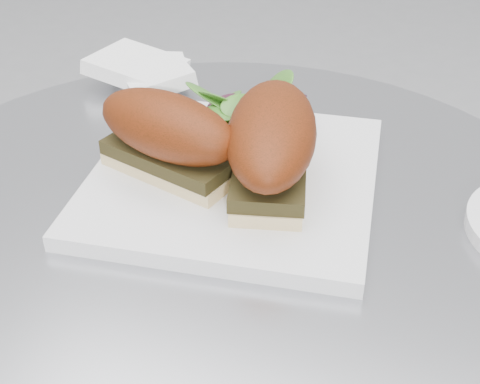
{
  "coord_description": "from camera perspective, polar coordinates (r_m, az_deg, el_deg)",
  "views": [
    {
      "loc": [
        0.19,
        -0.44,
        1.1
      ],
      "look_at": [
        0.02,
        0.0,
        0.77
      ],
      "focal_mm": 50.0,
      "sensor_mm": 36.0,
      "label": 1
    }
  ],
  "objects": [
    {
      "name": "sandwich_left",
      "position": [
        0.62,
        -6.19,
        4.91
      ],
      "size": [
        0.16,
        0.1,
        0.08
      ],
      "rotation": [
        0.0,
        0.0,
        -0.23
      ],
      "color": "beige",
      "rests_on": "plate"
    },
    {
      "name": "sandwich_right",
      "position": [
        0.61,
        2.72,
        4.4
      ],
      "size": [
        0.13,
        0.19,
        0.08
      ],
      "rotation": [
        0.0,
        0.0,
        -1.29
      ],
      "color": "beige",
      "rests_on": "plate"
    },
    {
      "name": "napkin",
      "position": [
        0.84,
        -7.86,
        9.45
      ],
      "size": [
        0.17,
        0.17,
        0.02
      ],
      "primitive_type": null,
      "rotation": [
        0.0,
        0.0,
        -0.35
      ],
      "color": "white",
      "rests_on": "table"
    },
    {
      "name": "salad",
      "position": [
        0.69,
        0.3,
        6.62
      ],
      "size": [
        0.11,
        0.11,
        0.05
      ],
      "primitive_type": null,
      "color": "#4E7C28",
      "rests_on": "plate"
    },
    {
      "name": "plate",
      "position": [
        0.65,
        -0.53,
        1.2
      ],
      "size": [
        0.31,
        0.31,
        0.02
      ],
      "primitive_type": "cube",
      "rotation": [
        0.0,
        0.0,
        0.16
      ],
      "color": "white",
      "rests_on": "table"
    }
  ]
}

